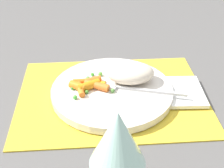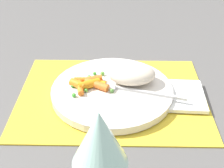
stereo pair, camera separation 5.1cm
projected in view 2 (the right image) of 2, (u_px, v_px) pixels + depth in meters
The scene contains 9 objects.
ground_plane at pixel (112, 96), 0.68m from camera, with size 2.40×2.40×0.00m, color #565451.
placemat at pixel (112, 95), 0.68m from camera, with size 0.40×0.30×0.01m, color gold.
plate at pixel (112, 91), 0.68m from camera, with size 0.26×0.26×0.02m, color silver.
rice_mound at pixel (132, 74), 0.68m from camera, with size 0.10×0.07×0.04m, color beige.
carrot_portion at pixel (89, 83), 0.67m from camera, with size 0.09×0.07×0.02m.
pea_scatter at pixel (91, 82), 0.68m from camera, with size 0.09×0.09×0.01m.
fork at pixel (130, 90), 0.66m from camera, with size 0.19×0.06×0.01m.
wine_glass at pixel (100, 141), 0.41m from camera, with size 0.08×0.08×0.16m.
napkin at pixel (184, 95), 0.67m from camera, with size 0.08×0.11×0.01m, color white.
Camera 2 is at (-0.01, 0.55, 0.41)m, focal length 50.53 mm.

